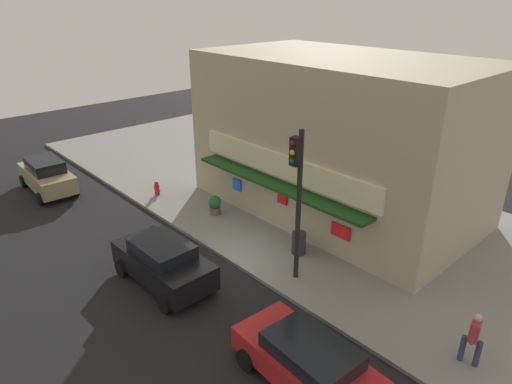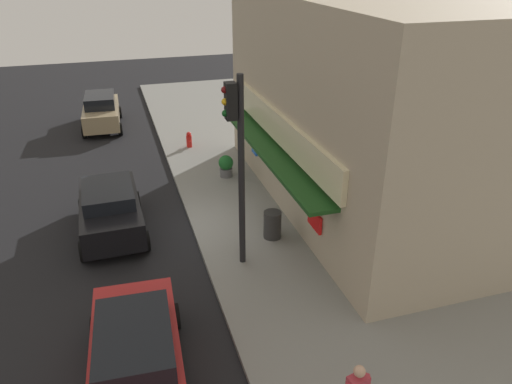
{
  "view_description": "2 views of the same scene",
  "coord_description": "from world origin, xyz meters",
  "px_view_note": "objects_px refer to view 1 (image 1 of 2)",
  "views": [
    {
      "loc": [
        11.65,
        -9.28,
        9.61
      ],
      "look_at": [
        -1.22,
        2.53,
        1.87
      ],
      "focal_mm": 31.53,
      "sensor_mm": 36.0,
      "label": 1
    },
    {
      "loc": [
        14.09,
        -2.05,
        8.38
      ],
      "look_at": [
        0.42,
        2.12,
        1.29
      ],
      "focal_mm": 34.13,
      "sensor_mm": 36.0,
      "label": 2
    }
  ],
  "objects_px": {
    "parked_car_tan": "(47,175)",
    "parked_car_red": "(311,364)",
    "fire_hydrant": "(157,188)",
    "trash_can": "(299,243)",
    "pedestrian": "(473,337)",
    "potted_plant_by_doorway": "(215,204)",
    "parked_car_black": "(163,262)",
    "traffic_light": "(297,188)"
  },
  "relations": [
    {
      "from": "trash_can",
      "to": "pedestrian",
      "type": "height_order",
      "value": "pedestrian"
    },
    {
      "from": "pedestrian",
      "to": "parked_car_tan",
      "type": "relative_size",
      "value": 0.39
    },
    {
      "from": "parked_car_red",
      "to": "parked_car_tan",
      "type": "relative_size",
      "value": 1.06
    },
    {
      "from": "traffic_light",
      "to": "parked_car_black",
      "type": "height_order",
      "value": "traffic_light"
    },
    {
      "from": "traffic_light",
      "to": "potted_plant_by_doorway",
      "type": "xyz_separation_m",
      "value": [
        -6.04,
        1.09,
        -3.06
      ]
    },
    {
      "from": "pedestrian",
      "to": "potted_plant_by_doorway",
      "type": "xyz_separation_m",
      "value": [
        -12.14,
        0.52,
        -0.44
      ]
    },
    {
      "from": "potted_plant_by_doorway",
      "to": "parked_car_red",
      "type": "distance_m",
      "value": 10.54
    },
    {
      "from": "potted_plant_by_doorway",
      "to": "pedestrian",
      "type": "bearing_deg",
      "value": -2.44
    },
    {
      "from": "trash_can",
      "to": "potted_plant_by_doorway",
      "type": "xyz_separation_m",
      "value": [
        -5.01,
        -0.29,
        0.02
      ]
    },
    {
      "from": "pedestrian",
      "to": "parked_car_red",
      "type": "xyz_separation_m",
      "value": [
        -2.52,
        -3.78,
        -0.27
      ]
    },
    {
      "from": "parked_car_red",
      "to": "trash_can",
      "type": "bearing_deg",
      "value": 135.17
    },
    {
      "from": "potted_plant_by_doorway",
      "to": "parked_car_red",
      "type": "xyz_separation_m",
      "value": [
        9.62,
        -4.3,
        0.16
      ]
    },
    {
      "from": "potted_plant_by_doorway",
      "to": "parked_car_black",
      "type": "height_order",
      "value": "parked_car_black"
    },
    {
      "from": "traffic_light",
      "to": "parked_car_black",
      "type": "bearing_deg",
      "value": -131.52
    },
    {
      "from": "fire_hydrant",
      "to": "pedestrian",
      "type": "distance_m",
      "value": 15.89
    },
    {
      "from": "potted_plant_by_doorway",
      "to": "trash_can",
      "type": "bearing_deg",
      "value": 3.26
    },
    {
      "from": "parked_car_tan",
      "to": "trash_can",
      "type": "bearing_deg",
      "value": 20.38
    },
    {
      "from": "trash_can",
      "to": "parked_car_red",
      "type": "height_order",
      "value": "parked_car_red"
    },
    {
      "from": "parked_car_red",
      "to": "parked_car_tan",
      "type": "xyz_separation_m",
      "value": [
        -17.92,
        -0.36,
        0.12
      ]
    },
    {
      "from": "parked_car_red",
      "to": "parked_car_tan",
      "type": "height_order",
      "value": "parked_car_tan"
    },
    {
      "from": "traffic_light",
      "to": "fire_hydrant",
      "type": "distance_m",
      "value": 10.28
    },
    {
      "from": "fire_hydrant",
      "to": "parked_car_black",
      "type": "distance_m",
      "value": 7.65
    },
    {
      "from": "fire_hydrant",
      "to": "parked_car_tan",
      "type": "xyz_separation_m",
      "value": [
        -4.56,
        -3.8,
        0.4
      ]
    },
    {
      "from": "parked_car_tan",
      "to": "parked_car_red",
      "type": "bearing_deg",
      "value": 1.14
    },
    {
      "from": "traffic_light",
      "to": "trash_can",
      "type": "height_order",
      "value": "traffic_light"
    },
    {
      "from": "fire_hydrant",
      "to": "parked_car_tan",
      "type": "height_order",
      "value": "parked_car_tan"
    },
    {
      "from": "traffic_light",
      "to": "parked_car_tan",
      "type": "distance_m",
      "value": 15.03
    },
    {
      "from": "traffic_light",
      "to": "trash_can",
      "type": "relative_size",
      "value": 6.17
    },
    {
      "from": "fire_hydrant",
      "to": "parked_car_red",
      "type": "relative_size",
      "value": 0.16
    },
    {
      "from": "traffic_light",
      "to": "pedestrian",
      "type": "height_order",
      "value": "traffic_light"
    },
    {
      "from": "traffic_light",
      "to": "parked_car_tan",
      "type": "relative_size",
      "value": 1.28
    },
    {
      "from": "pedestrian",
      "to": "parked_car_black",
      "type": "relative_size",
      "value": 0.4
    },
    {
      "from": "potted_plant_by_doorway",
      "to": "parked_car_black",
      "type": "distance_m",
      "value": 5.46
    },
    {
      "from": "fire_hydrant",
      "to": "parked_car_tan",
      "type": "bearing_deg",
      "value": -140.22
    },
    {
      "from": "parked_car_red",
      "to": "fire_hydrant",
      "type": "bearing_deg",
      "value": 165.54
    },
    {
      "from": "fire_hydrant",
      "to": "parked_car_black",
      "type": "bearing_deg",
      "value": -29.22
    },
    {
      "from": "pedestrian",
      "to": "parked_car_black",
      "type": "bearing_deg",
      "value": -156.14
    },
    {
      "from": "pedestrian",
      "to": "parked_car_black",
      "type": "height_order",
      "value": "pedestrian"
    },
    {
      "from": "parked_car_tan",
      "to": "parked_car_black",
      "type": "relative_size",
      "value": 1.04
    },
    {
      "from": "trash_can",
      "to": "pedestrian",
      "type": "distance_m",
      "value": 7.19
    },
    {
      "from": "traffic_light",
      "to": "potted_plant_by_doorway",
      "type": "distance_m",
      "value": 6.86
    },
    {
      "from": "pedestrian",
      "to": "parked_car_tan",
      "type": "distance_m",
      "value": 20.85
    }
  ]
}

